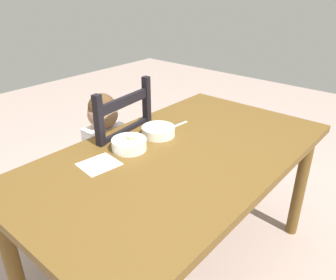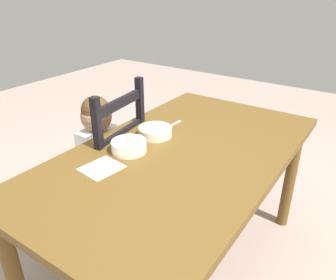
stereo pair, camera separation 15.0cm
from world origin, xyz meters
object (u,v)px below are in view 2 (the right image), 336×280
Objects in this scene: dining_chair at (106,174)px; bowl_of_carrots at (129,146)px; dining_table at (180,168)px; spoon at (170,126)px; child_figure at (103,151)px; bowl_of_peas at (155,131)px.

dining_chair reaches higher than bowl_of_carrots.
dining_table is 0.32m from spoon.
child_figure is 0.35m from bowl_of_peas.
bowl_of_carrots is (-0.14, 0.20, 0.12)m from dining_table.
child_figure is (-0.03, 0.50, -0.04)m from dining_table.
spoon is at bearing 1.83° from bowl_of_peas.
bowl_of_carrots is at bearing -179.25° from spoon.
bowl_of_peas is 0.21m from bowl_of_carrots.
dining_chair is 0.48m from spoon.
bowl_of_carrots is (-0.11, -0.29, 0.16)m from child_figure.
dining_table is 11.59× the size of spoon.
dining_chair is 1.08× the size of child_figure.
spoon is (0.25, -0.29, 0.29)m from dining_chair.
child_figure is at bearing -169.50° from dining_chair.
bowl_of_peas is at bearing -70.17° from child_figure.
bowl_of_carrots is (-0.11, -0.29, 0.32)m from dining_chair.
child_figure is 0.41m from spoon.
dining_chair is 6.05× the size of bowl_of_carrots.
child_figure is at bearing 131.35° from spoon.
bowl_of_carrots is at bearing 180.00° from bowl_of_peas.
spoon reaches higher than dining_table.
bowl_of_carrots is 1.22× the size of spoon.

